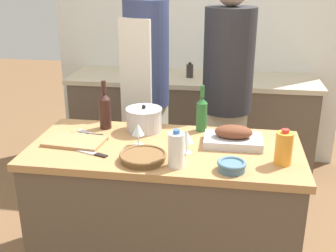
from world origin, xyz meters
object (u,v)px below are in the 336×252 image
object	(u,v)px
wicker_basket	(143,157)
milk_jug	(176,150)
knife_chef	(93,135)
condiment_bottle_short	(190,71)
juice_jug	(284,148)
roasting_pan	(233,137)
wine_bottle_dark	(202,113)
person_cook_aproned	(147,84)
wine_glass_left	(187,137)
person_cook_guest	(227,92)
wine_glass_right	(138,130)
stock_pot	(144,119)
mixing_bowl	(232,166)
condiment_bottle_tall	(220,73)
knife_paring	(93,153)
wine_bottle_green	(105,110)
knife_bread	(90,135)
condiment_bottle_extra	(132,68)
cutting_board	(75,141)

from	to	relation	value
wicker_basket	milk_jug	distance (m)	0.19
knife_chef	condiment_bottle_short	size ratio (longest dim) A/B	1.68
knife_chef	juice_jug	bearing A→B (deg)	-11.42
juice_jug	roasting_pan	bearing A→B (deg)	139.86
wine_bottle_dark	person_cook_aproned	bearing A→B (deg)	131.79
wine_bottle_dark	wine_glass_left	xyz separation A→B (m)	(-0.05, -0.34, -0.02)
person_cook_guest	wine_glass_right	bearing A→B (deg)	-127.20
stock_pot	person_cook_aproned	xyz separation A→B (m)	(-0.09, 0.53, 0.07)
mixing_bowl	condiment_bottle_tall	distance (m)	1.62
wicker_basket	knife_paring	distance (m)	0.28
wine_bottle_green	condiment_bottle_tall	bearing A→B (deg)	61.05
stock_pot	wine_bottle_dark	distance (m)	0.34
stock_pot	knife_chef	distance (m)	0.31
knife_chef	wine_bottle_green	bearing A→B (deg)	75.70
knife_bread	juice_jug	bearing A→B (deg)	-11.51
roasting_pan	milk_jug	xyz separation A→B (m)	(-0.27, -0.32, 0.05)
stock_pot	condiment_bottle_tall	world-z (taller)	condiment_bottle_tall
wine_bottle_green	condiment_bottle_extra	distance (m)	1.15
knife_paring	person_cook_aproned	xyz separation A→B (m)	(0.10, 0.90, 0.14)
knife_bread	condiment_bottle_tall	size ratio (longest dim) A/B	0.92
knife_chef	person_cook_guest	bearing A→B (deg)	42.30
mixing_bowl	knife_paring	distance (m)	0.72
wine_bottle_green	condiment_bottle_tall	distance (m)	1.32
wine_bottle_dark	condiment_bottle_short	xyz separation A→B (m)	(-0.20, 1.23, -0.04)
wine_glass_right	condiment_bottle_extra	world-z (taller)	condiment_bottle_extra
wine_glass_left	knife_chef	bearing A→B (deg)	164.56
knife_chef	condiment_bottle_tall	bearing A→B (deg)	62.45
condiment_bottle_tall	person_cook_aproned	size ratio (longest dim) A/B	0.10
cutting_board	person_cook_aproned	bearing A→B (deg)	72.12
stock_pot	person_cook_aproned	world-z (taller)	person_cook_aproned
knife_paring	person_cook_guest	distance (m)	1.14
stock_pot	knife_paring	size ratio (longest dim) A/B	1.18
cutting_board	wine_bottle_dark	distance (m)	0.74
knife_paring	roasting_pan	bearing A→B (deg)	18.35
milk_jug	knife_chef	xyz separation A→B (m)	(-0.53, 0.32, -0.09)
stock_pot	mixing_bowl	distance (m)	0.70
condiment_bottle_short	juice_jug	bearing A→B (deg)	-68.73
mixing_bowl	wine_glass_left	xyz separation A→B (m)	(-0.24, 0.17, 0.06)
wine_glass_left	condiment_bottle_tall	bearing A→B (deg)	85.47
condiment_bottle_extra	roasting_pan	bearing A→B (deg)	-55.91
stock_pot	condiment_bottle_extra	bearing A→B (deg)	106.82
wine_glass_right	knife_paring	bearing A→B (deg)	-144.15
wicker_basket	wine_bottle_green	world-z (taller)	wine_bottle_green
milk_jug	wine_bottle_dark	world-z (taller)	wine_bottle_dark
wine_bottle_green	condiment_bottle_tall	world-z (taller)	wine_bottle_green
wine_bottle_dark	knife_chef	xyz separation A→B (m)	(-0.61, -0.18, -0.11)
wine_bottle_green	knife_chef	distance (m)	0.18
person_cook_guest	condiment_bottle_tall	bearing A→B (deg)	90.31
knife_paring	wine_glass_right	bearing A→B (deg)	35.85
milk_jug	wine_glass_right	xyz separation A→B (m)	(-0.24, 0.23, 0.00)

